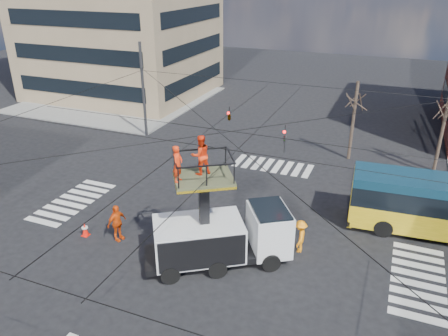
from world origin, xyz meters
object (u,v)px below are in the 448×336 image
utility_truck (221,225)px  traffic_cone (85,229)px  worker_ground (117,223)px  flagger (300,236)px

utility_truck → traffic_cone: bearing=151.7°
utility_truck → traffic_cone: 7.93m
utility_truck → worker_ground: (-5.82, -0.32, -1.08)m
traffic_cone → flagger: 11.50m
utility_truck → flagger: bearing=1.1°
utility_truck → flagger: utility_truck is taller
flagger → traffic_cone: bearing=-79.0°
worker_ground → flagger: 9.57m
traffic_cone → worker_ground: (1.89, 0.34, 0.65)m
flagger → worker_ground: bearing=-78.1°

